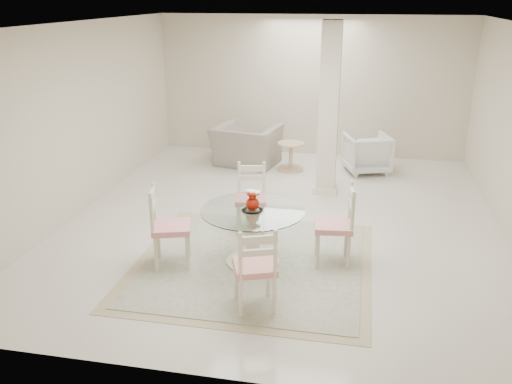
% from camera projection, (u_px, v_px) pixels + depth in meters
% --- Properties ---
extents(ground, '(7.00, 7.00, 0.00)m').
position_uv_depth(ground, '(283.00, 219.00, 7.80)').
color(ground, silver).
rests_on(ground, ground).
extents(room_shell, '(6.02, 7.02, 2.71)m').
position_uv_depth(room_shell, '(286.00, 90.00, 7.16)').
color(room_shell, beige).
rests_on(room_shell, ground).
extents(column, '(0.30, 0.30, 2.70)m').
position_uv_depth(column, '(329.00, 110.00, 8.44)').
color(column, beige).
rests_on(column, ground).
extents(area_rug, '(2.81, 2.81, 0.02)m').
position_uv_depth(area_rug, '(253.00, 263.00, 6.51)').
color(area_rug, tan).
rests_on(area_rug, ground).
extents(dining_table, '(1.21, 1.21, 0.70)m').
position_uv_depth(dining_table, '(253.00, 237.00, 6.39)').
color(dining_table, '#F1E5C6').
rests_on(dining_table, ground).
extents(red_vase, '(0.19, 0.16, 0.24)m').
position_uv_depth(red_vase, '(253.00, 201.00, 6.24)').
color(red_vase, '#A01304').
rests_on(red_vase, dining_table).
extents(dining_chair_east, '(0.48, 0.48, 1.09)m').
position_uv_depth(dining_chair_east, '(340.00, 219.00, 6.34)').
color(dining_chair_east, beige).
rests_on(dining_chair_east, ground).
extents(dining_chair_north, '(0.48, 0.48, 1.03)m').
position_uv_depth(dining_chair_north, '(251.00, 192.00, 7.28)').
color(dining_chair_north, beige).
rests_on(dining_chair_north, ground).
extents(dining_chair_west, '(0.54, 0.54, 1.09)m').
position_uv_depth(dining_chair_west, '(165.00, 221.00, 6.29)').
color(dining_chair_west, beige).
rests_on(dining_chair_west, ground).
extents(dining_chair_south, '(0.53, 0.53, 1.04)m').
position_uv_depth(dining_chair_south, '(256.00, 263.00, 5.37)').
color(dining_chair_south, '#F3E3C7').
rests_on(dining_chair_south, ground).
extents(recliner_taupe, '(1.32, 1.21, 0.75)m').
position_uv_depth(recliner_taupe, '(246.00, 145.00, 10.19)').
color(recliner_taupe, gray).
rests_on(recliner_taupe, ground).
extents(armchair_white, '(0.95, 0.97, 0.70)m').
position_uv_depth(armchair_white, '(367.00, 153.00, 9.77)').
color(armchair_white, white).
rests_on(armchair_white, ground).
extents(side_table, '(0.49, 0.49, 0.51)m').
position_uv_depth(side_table, '(291.00, 157.00, 9.92)').
color(side_table, tan).
rests_on(side_table, ground).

